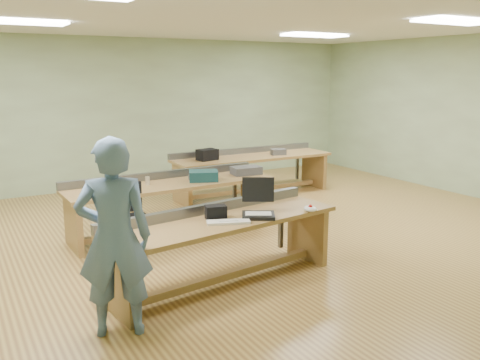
# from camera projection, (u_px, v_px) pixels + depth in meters

# --- Properties ---
(floor) EXTENTS (10.00, 10.00, 0.00)m
(floor) POSITION_uv_depth(u_px,v_px,m) (237.00, 234.00, 7.39)
(floor) COLOR #A5823E
(floor) RESTS_ON ground
(ceiling) EXTENTS (10.00, 10.00, 0.00)m
(ceiling) POSITION_uv_depth(u_px,v_px,m) (237.00, 19.00, 6.77)
(ceiling) COLOR silver
(ceiling) RESTS_ON wall_back
(wall_back) EXTENTS (10.00, 0.04, 3.00)m
(wall_back) POSITION_uv_depth(u_px,v_px,m) (141.00, 112.00, 10.47)
(wall_back) COLOR #A0BC8E
(wall_back) RESTS_ON floor
(wall_right) EXTENTS (0.04, 8.00, 3.00)m
(wall_right) POSITION_uv_depth(u_px,v_px,m) (468.00, 116.00, 9.53)
(wall_right) COLOR #A0BC8E
(wall_right) RESTS_ON floor
(fluor_panels) EXTENTS (6.20, 3.50, 0.03)m
(fluor_panels) POSITION_uv_depth(u_px,v_px,m) (237.00, 22.00, 6.77)
(fluor_panels) COLOR white
(fluor_panels) RESTS_ON ceiling
(workbench_front) EXTENTS (2.79, 1.08, 0.86)m
(workbench_front) POSITION_uv_depth(u_px,v_px,m) (223.00, 236.00, 5.56)
(workbench_front) COLOR olive
(workbench_front) RESTS_ON floor
(workbench_mid) EXTENTS (3.07, 0.89, 0.86)m
(workbench_mid) POSITION_uv_depth(u_px,v_px,m) (171.00, 195.00, 7.38)
(workbench_mid) COLOR olive
(workbench_mid) RESTS_ON floor
(workbench_back) EXTENTS (3.14, 0.88, 0.86)m
(workbench_back) POSITION_uv_depth(u_px,v_px,m) (252.00, 165.00, 9.73)
(workbench_back) COLOR olive
(workbench_back) RESTS_ON floor
(person) EXTENTS (0.76, 0.62, 1.79)m
(person) POSITION_uv_depth(u_px,v_px,m) (114.00, 238.00, 4.42)
(person) COLOR slate
(person) RESTS_ON floor
(laptop_base) EXTENTS (0.45, 0.43, 0.04)m
(laptop_base) POSITION_uv_depth(u_px,v_px,m) (258.00, 215.00, 5.57)
(laptop_base) COLOR black
(laptop_base) RESTS_ON workbench_front
(laptop_screen) EXTENTS (0.32, 0.19, 0.28)m
(laptop_screen) POSITION_uv_depth(u_px,v_px,m) (258.00, 190.00, 5.65)
(laptop_screen) COLOR black
(laptop_screen) RESTS_ON laptop_base
(keyboard) EXTENTS (0.48, 0.31, 0.03)m
(keyboard) POSITION_uv_depth(u_px,v_px,m) (228.00, 222.00, 5.35)
(keyboard) COLOR beige
(keyboard) RESTS_ON workbench_front
(trackball_mouse) EXTENTS (0.20, 0.21, 0.07)m
(trackball_mouse) POSITION_uv_depth(u_px,v_px,m) (310.00, 209.00, 5.79)
(trackball_mouse) COLOR white
(trackball_mouse) RESTS_ON workbench_front
(camera_bag) EXTENTS (0.25, 0.20, 0.15)m
(camera_bag) POSITION_uv_depth(u_px,v_px,m) (216.00, 212.00, 5.49)
(camera_bag) COLOR black
(camera_bag) RESTS_ON workbench_front
(task_chair) EXTENTS (0.50, 0.50, 0.91)m
(task_chair) POSITION_uv_depth(u_px,v_px,m) (132.00, 229.00, 6.54)
(task_chair) COLOR black
(task_chair) RESTS_ON floor
(parts_bin_teal) EXTENTS (0.51, 0.45, 0.15)m
(parts_bin_teal) POSITION_uv_depth(u_px,v_px,m) (204.00, 176.00, 7.45)
(parts_bin_teal) COLOR #12363C
(parts_bin_teal) RESTS_ON workbench_mid
(parts_bin_grey) EXTENTS (0.47, 0.33, 0.12)m
(parts_bin_grey) POSITION_uv_depth(u_px,v_px,m) (246.00, 170.00, 7.92)
(parts_bin_grey) COLOR #3C3C3F
(parts_bin_grey) RESTS_ON workbench_mid
(mug) EXTENTS (0.17, 0.17, 0.10)m
(mug) POSITION_uv_depth(u_px,v_px,m) (193.00, 178.00, 7.38)
(mug) COLOR #3C3C3F
(mug) RESTS_ON workbench_mid
(drinks_can) EXTENTS (0.08, 0.08, 0.12)m
(drinks_can) POSITION_uv_depth(u_px,v_px,m) (147.00, 181.00, 7.18)
(drinks_can) COLOR silver
(drinks_can) RESTS_ON workbench_mid
(storage_box_back) EXTENTS (0.38, 0.30, 0.20)m
(storage_box_back) POSITION_uv_depth(u_px,v_px,m) (207.00, 155.00, 9.19)
(storage_box_back) COLOR black
(storage_box_back) RESTS_ON workbench_back
(tray_back) EXTENTS (0.32, 0.28, 0.11)m
(tray_back) POSITION_uv_depth(u_px,v_px,m) (278.00, 152.00, 9.81)
(tray_back) COLOR #3C3C3F
(tray_back) RESTS_ON workbench_back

